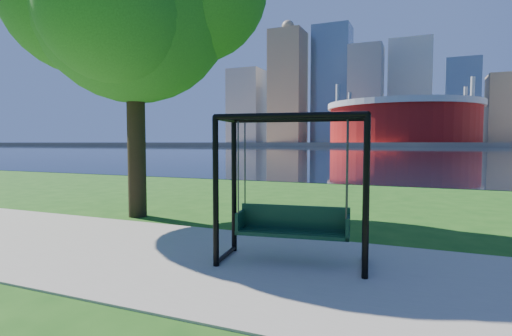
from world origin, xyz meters
The scene contains 7 objects.
ground centered at (0.00, 0.00, 0.00)m, with size 900.00×900.00×0.00m, color #1E5114.
path centered at (0.00, -0.50, 0.01)m, with size 120.00×4.00×0.03m, color #9E937F.
river centered at (0.00, 102.00, 0.01)m, with size 900.00×180.00×0.02m, color black.
far_bank centered at (0.00, 306.00, 1.00)m, with size 900.00×228.00×2.00m, color #937F60.
stadium centered at (-10.00, 235.00, 14.23)m, with size 83.00×83.00×32.00m.
skyline centered at (-4.27, 319.39, 35.89)m, with size 392.00×66.00×96.50m.
swing centered at (0.60, -0.15, 1.11)m, with size 2.36×1.28×2.30m.
Camera 1 is at (2.45, -5.96, 1.88)m, focal length 28.00 mm.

